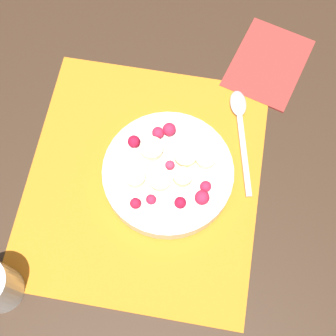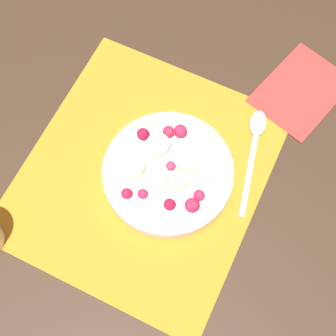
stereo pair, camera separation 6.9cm
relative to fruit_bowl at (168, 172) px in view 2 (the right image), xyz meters
name	(u,v)px [view 2 (the right image)]	position (x,y,z in m)	size (l,w,h in m)	color
ground_plane	(144,174)	(-0.01, 0.04, -0.02)	(3.00, 3.00, 0.00)	#382619
placemat	(144,173)	(-0.01, 0.04, -0.02)	(0.40, 0.36, 0.01)	orange
fruit_bowl	(168,172)	(0.00, 0.00, 0.00)	(0.20, 0.20, 0.05)	silver
spoon	(255,140)	(0.12, -0.10, -0.02)	(0.18, 0.06, 0.01)	#B2B2B7
napkin	(301,91)	(0.24, -0.14, -0.02)	(0.18, 0.16, 0.01)	#A3332D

